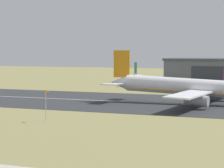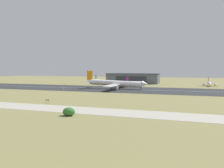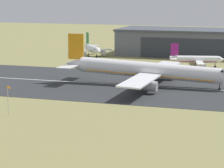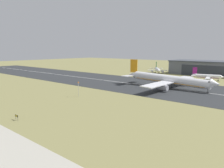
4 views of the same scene
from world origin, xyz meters
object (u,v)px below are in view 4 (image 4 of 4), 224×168
at_px(airplane_landing, 169,80).
at_px(airplane_parked_centre, 207,76).
at_px(airplane_parked_west, 157,70).
at_px(windsock_pole, 79,84).
at_px(runway_sign, 17,116).

relative_size(airplane_landing, airplane_parked_centre, 2.23).
distance_m(airplane_parked_west, windsock_pole, 113.66).
bearing_deg(runway_sign, airplane_landing, 83.07).
bearing_deg(airplane_landing, airplane_parked_west, 123.57).
height_order(airplane_landing, windsock_pole, airplane_landing).
bearing_deg(airplane_parked_centre, windsock_pole, -106.56).
distance_m(airplane_parked_centre, windsock_pole, 97.88).
distance_m(airplane_landing, airplane_parked_west, 75.88).
height_order(airplane_parked_centre, runway_sign, airplane_parked_centre).
bearing_deg(airplane_landing, windsock_pole, -113.15).
relative_size(airplane_parked_centre, runway_sign, 13.76).
xyz_separation_m(airplane_parked_west, windsock_pole, (21.26, -111.62, 2.77)).
bearing_deg(airplane_parked_centre, airplane_parked_west, 160.03).
bearing_deg(windsock_pole, airplane_parked_west, 100.78).
relative_size(airplane_parked_west, runway_sign, 11.93).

